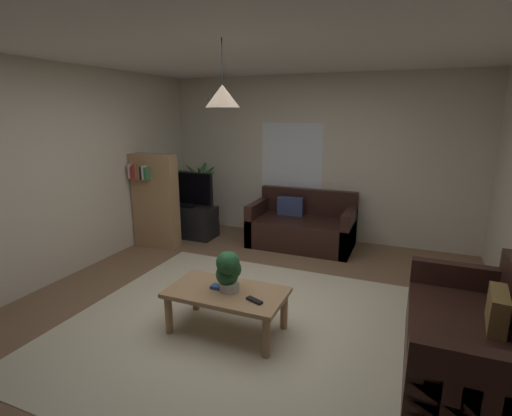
{
  "coord_description": "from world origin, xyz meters",
  "views": [
    {
      "loc": [
        1.41,
        -3.14,
        1.98
      ],
      "look_at": [
        0.0,
        0.3,
        1.05
      ],
      "focal_mm": 26.79,
      "sensor_mm": 36.0,
      "label": 1
    }
  ],
  "objects_px": {
    "tv": "(187,189)",
    "remote_on_table_0": "(254,300)",
    "couch_right_side": "(471,343)",
    "book_on_table_0": "(219,287)",
    "pendant_lamp": "(223,96)",
    "tv_stand": "(189,221)",
    "bookshelf_corner": "(155,200)",
    "coffee_table": "(227,297)",
    "potted_plant_on_table": "(229,270)",
    "couch_under_window": "(302,228)",
    "potted_palm_corner": "(200,195)"
  },
  "relations": [
    {
      "from": "tv",
      "to": "remote_on_table_0",
      "type": "bearing_deg",
      "value": -47.71
    },
    {
      "from": "couch_right_side",
      "to": "remote_on_table_0",
      "type": "height_order",
      "value": "couch_right_side"
    },
    {
      "from": "tv",
      "to": "couch_right_side",
      "type": "bearing_deg",
      "value": -28.84
    },
    {
      "from": "book_on_table_0",
      "to": "remote_on_table_0",
      "type": "xyz_separation_m",
      "value": [
        0.4,
        -0.11,
        -0.0
      ]
    },
    {
      "from": "couch_right_side",
      "to": "pendant_lamp",
      "type": "height_order",
      "value": "pendant_lamp"
    },
    {
      "from": "tv_stand",
      "to": "bookshelf_corner",
      "type": "xyz_separation_m",
      "value": [
        -0.19,
        -0.6,
        0.47
      ]
    },
    {
      "from": "book_on_table_0",
      "to": "pendant_lamp",
      "type": "bearing_deg",
      "value": -7.77
    },
    {
      "from": "remote_on_table_0",
      "to": "coffee_table",
      "type": "bearing_deg",
      "value": 94.79
    },
    {
      "from": "book_on_table_0",
      "to": "potted_plant_on_table",
      "type": "bearing_deg",
      "value": -1.63
    },
    {
      "from": "book_on_table_0",
      "to": "pendant_lamp",
      "type": "xyz_separation_m",
      "value": [
        0.09,
        -0.01,
        1.69
      ]
    },
    {
      "from": "remote_on_table_0",
      "to": "tv",
      "type": "xyz_separation_m",
      "value": [
        -2.16,
        2.37,
        0.37
      ]
    },
    {
      "from": "couch_under_window",
      "to": "couch_right_side",
      "type": "relative_size",
      "value": 0.99
    },
    {
      "from": "couch_under_window",
      "to": "bookshelf_corner",
      "type": "height_order",
      "value": "bookshelf_corner"
    },
    {
      "from": "book_on_table_0",
      "to": "pendant_lamp",
      "type": "distance_m",
      "value": 1.69
    },
    {
      "from": "couch_under_window",
      "to": "couch_right_side",
      "type": "height_order",
      "value": "same"
    },
    {
      "from": "potted_plant_on_table",
      "to": "couch_under_window",
      "type": "bearing_deg",
      "value": 90.58
    },
    {
      "from": "couch_under_window",
      "to": "bookshelf_corner",
      "type": "distance_m",
      "value": 2.24
    },
    {
      "from": "coffee_table",
      "to": "tv_stand",
      "type": "bearing_deg",
      "value": 128.74
    },
    {
      "from": "couch_under_window",
      "to": "book_on_table_0",
      "type": "xyz_separation_m",
      "value": [
        -0.08,
        -2.55,
        0.15
      ]
    },
    {
      "from": "remote_on_table_0",
      "to": "bookshelf_corner",
      "type": "distance_m",
      "value": 2.96
    },
    {
      "from": "potted_plant_on_table",
      "to": "bookshelf_corner",
      "type": "distance_m",
      "value": 2.65
    },
    {
      "from": "tv_stand",
      "to": "potted_palm_corner",
      "type": "height_order",
      "value": "potted_palm_corner"
    },
    {
      "from": "potted_palm_corner",
      "to": "pendant_lamp",
      "type": "relative_size",
      "value": 2.42
    },
    {
      "from": "couch_under_window",
      "to": "tv",
      "type": "distance_m",
      "value": 1.93
    },
    {
      "from": "potted_plant_on_table",
      "to": "tv_stand",
      "type": "bearing_deg",
      "value": 129.15
    },
    {
      "from": "remote_on_table_0",
      "to": "pendant_lamp",
      "type": "height_order",
      "value": "pendant_lamp"
    },
    {
      "from": "couch_under_window",
      "to": "coffee_table",
      "type": "relative_size",
      "value": 1.42
    },
    {
      "from": "couch_right_side",
      "to": "potted_palm_corner",
      "type": "height_order",
      "value": "potted_palm_corner"
    },
    {
      "from": "couch_right_side",
      "to": "book_on_table_0",
      "type": "distance_m",
      "value": 2.1
    },
    {
      "from": "book_on_table_0",
      "to": "potted_palm_corner",
      "type": "distance_m",
      "value": 3.34
    },
    {
      "from": "bookshelf_corner",
      "to": "potted_palm_corner",
      "type": "bearing_deg",
      "value": 84.44
    },
    {
      "from": "tv",
      "to": "potted_palm_corner",
      "type": "distance_m",
      "value": 0.57
    },
    {
      "from": "coffee_table",
      "to": "tv_stand",
      "type": "distance_m",
      "value": 2.94
    },
    {
      "from": "bookshelf_corner",
      "to": "pendant_lamp",
      "type": "height_order",
      "value": "pendant_lamp"
    },
    {
      "from": "coffee_table",
      "to": "potted_plant_on_table",
      "type": "relative_size",
      "value": 2.78
    },
    {
      "from": "potted_plant_on_table",
      "to": "bookshelf_corner",
      "type": "relative_size",
      "value": 0.28
    },
    {
      "from": "coffee_table",
      "to": "tv_stand",
      "type": "relative_size",
      "value": 1.19
    },
    {
      "from": "couch_under_window",
      "to": "remote_on_table_0",
      "type": "relative_size",
      "value": 9.55
    },
    {
      "from": "couch_right_side",
      "to": "coffee_table",
      "type": "distance_m",
      "value": 2.01
    },
    {
      "from": "couch_under_window",
      "to": "tv_stand",
      "type": "relative_size",
      "value": 1.7
    },
    {
      "from": "potted_plant_on_table",
      "to": "bookshelf_corner",
      "type": "xyz_separation_m",
      "value": [
        -2.05,
        1.68,
        0.11
      ]
    },
    {
      "from": "remote_on_table_0",
      "to": "bookshelf_corner",
      "type": "relative_size",
      "value": 0.11
    },
    {
      "from": "potted_plant_on_table",
      "to": "book_on_table_0",
      "type": "bearing_deg",
      "value": 178.37
    },
    {
      "from": "tv_stand",
      "to": "book_on_table_0",
      "type": "bearing_deg",
      "value": -52.47
    },
    {
      "from": "coffee_table",
      "to": "bookshelf_corner",
      "type": "xyz_separation_m",
      "value": [
        -2.03,
        1.69,
        0.38
      ]
    },
    {
      "from": "potted_palm_corner",
      "to": "pendant_lamp",
      "type": "distance_m",
      "value": 3.72
    },
    {
      "from": "couch_under_window",
      "to": "tv",
      "type": "height_order",
      "value": "tv"
    },
    {
      "from": "couch_under_window",
      "to": "couch_right_side",
      "type": "distance_m",
      "value": 3.13
    },
    {
      "from": "book_on_table_0",
      "to": "potted_plant_on_table",
      "type": "xyz_separation_m",
      "value": [
        0.11,
        -0.0,
        0.18
      ]
    },
    {
      "from": "couch_under_window",
      "to": "remote_on_table_0",
      "type": "distance_m",
      "value": 2.68
    }
  ]
}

